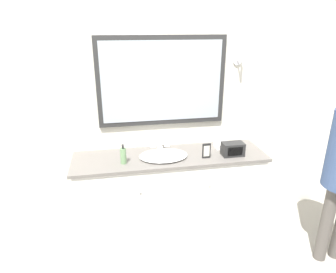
# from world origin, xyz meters

# --- Properties ---
(ground_plane) EXTENTS (14.00, 14.00, 0.00)m
(ground_plane) POSITION_xyz_m (0.00, 0.00, 0.00)
(ground_plane) COLOR #9E998E
(wall_back) EXTENTS (8.00, 0.18, 2.55)m
(wall_back) POSITION_xyz_m (-0.00, 0.59, 1.29)
(wall_back) COLOR silver
(wall_back) RESTS_ON ground_plane
(vanity_counter) EXTENTS (1.88, 0.53, 0.88)m
(vanity_counter) POSITION_xyz_m (0.00, 0.30, 0.44)
(vanity_counter) COLOR silver
(vanity_counter) RESTS_ON ground_plane
(sink_basin) EXTENTS (0.47, 0.39, 0.19)m
(sink_basin) POSITION_xyz_m (-0.07, 0.28, 0.90)
(sink_basin) COLOR white
(sink_basin) RESTS_ON vanity_counter
(soap_bottle) EXTENTS (0.06, 0.06, 0.19)m
(soap_bottle) POSITION_xyz_m (-0.46, 0.20, 0.96)
(soap_bottle) COLOR #709966
(soap_bottle) RESTS_ON vanity_counter
(appliance_box) EXTENTS (0.21, 0.13, 0.13)m
(appliance_box) POSITION_xyz_m (0.60, 0.19, 0.95)
(appliance_box) COLOR black
(appliance_box) RESTS_ON vanity_counter
(picture_frame) EXTENTS (0.08, 0.01, 0.15)m
(picture_frame) POSITION_xyz_m (0.33, 0.18, 0.96)
(picture_frame) COLOR black
(picture_frame) RESTS_ON vanity_counter
(hand_towel_near_sink) EXTENTS (0.14, 0.14, 0.05)m
(hand_towel_near_sink) POSITION_xyz_m (0.57, 0.40, 0.91)
(hand_towel_near_sink) COLOR white
(hand_towel_near_sink) RESTS_ON vanity_counter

